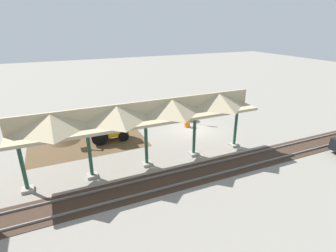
{
  "coord_description": "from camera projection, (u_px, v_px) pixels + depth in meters",
  "views": [
    {
      "loc": [
        11.94,
        20.94,
        9.75
      ],
      "look_at": [
        3.41,
        1.94,
        1.6
      ],
      "focal_mm": 28.0,
      "sensor_mm": 36.0,
      "label": 1
    }
  ],
  "objects": [
    {
      "name": "backhoe",
      "position": [
        107.0,
        127.0,
        23.01
      ],
      "size": [
        5.05,
        1.76,
        2.82
      ],
      "color": "orange",
      "rests_on": "ground"
    },
    {
      "name": "ground_plane",
      "position": [
        191.0,
        129.0,
        25.89
      ],
      "size": [
        120.0,
        120.0,
        0.0
      ],
      "primitive_type": "plane",
      "color": "gray"
    },
    {
      "name": "stop_sign",
      "position": [
        197.0,
        107.0,
        26.76
      ],
      "size": [
        0.68,
        0.39,
        2.48
      ],
      "color": "gray",
      "rests_on": "ground"
    },
    {
      "name": "concrete_pipe",
      "position": [
        188.0,
        116.0,
        28.14
      ],
      "size": [
        1.37,
        1.42,
        1.09
      ],
      "color": "#9E9384",
      "rests_on": "ground"
    },
    {
      "name": "platform_canopy",
      "position": [
        145.0,
        111.0,
        17.87
      ],
      "size": [
        16.98,
        3.2,
        4.9
      ],
      "color": "#9E998E",
      "rests_on": "ground"
    },
    {
      "name": "dirt_work_zone",
      "position": [
        87.0,
        140.0,
        23.47
      ],
      "size": [
        9.78,
        7.0,
        0.01
      ],
      "primitive_type": "cube",
      "color": "brown",
      "rests_on": "ground"
    },
    {
      "name": "traffic_barrel",
      "position": [
        187.0,
        123.0,
        26.39
      ],
      "size": [
        0.56,
        0.56,
        0.9
      ],
      "primitive_type": "cylinder",
      "color": "orange",
      "rests_on": "ground"
    },
    {
      "name": "rail_tracks",
      "position": [
        239.0,
        163.0,
        19.61
      ],
      "size": [
        60.0,
        2.58,
        0.15
      ],
      "color": "slate",
      "rests_on": "ground"
    },
    {
      "name": "dirt_mound",
      "position": [
        64.0,
        141.0,
        23.42
      ],
      "size": [
        5.88,
        5.88,
        1.83
      ],
      "primitive_type": "cone",
      "color": "brown",
      "rests_on": "ground"
    }
  ]
}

